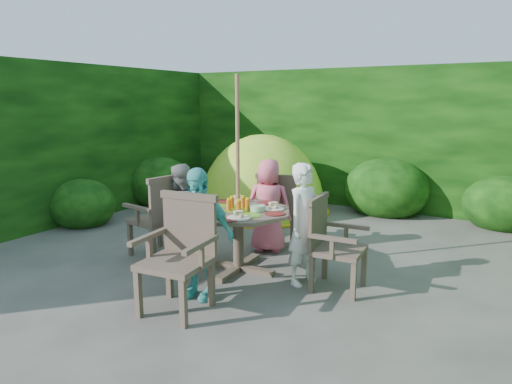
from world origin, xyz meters
The scene contains 13 objects.
ground centered at (0.00, 0.00, 0.00)m, with size 60.00×60.00×0.00m, color #494741.
hedge_enclosure centered at (0.00, 1.33, 1.25)m, with size 9.00×9.00×2.50m.
patio_table centered at (-0.13, -0.26, 0.60)m, with size 1.30×1.30×0.86m.
parasol_pole centered at (-0.13, -0.26, 1.10)m, with size 0.04×0.04×2.20m, color #94603B.
garden_chair_right centered at (0.96, -0.20, 0.49)m, with size 0.53×0.59×0.92m.
garden_chair_left centered at (-1.23, -0.34, 0.53)m, with size 0.62×0.68×1.00m.
garden_chair_back centered at (-0.18, 0.84, 0.50)m, with size 0.66×0.62×0.94m.
garden_chair_front centered at (-0.08, -1.35, 0.55)m, with size 0.67×0.61×1.03m.
child_right centered at (0.66, -0.22, 0.65)m, with size 0.47×0.31×1.29m, color white.
child_left centered at (-0.93, -0.31, 0.59)m, with size 0.58×0.45×1.18m, color gray.
child_back centered at (-0.18, 0.54, 0.60)m, with size 0.59×0.38×1.20m, color #F86684.
child_front centered at (-0.09, -1.06, 0.65)m, with size 0.76×0.32×1.30m, color #54C6C5.
dome_tent centered at (-1.33, 2.38, 0.00)m, with size 2.37×2.37×2.71m.
Camera 1 is at (2.56, -4.47, 1.91)m, focal length 32.00 mm.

